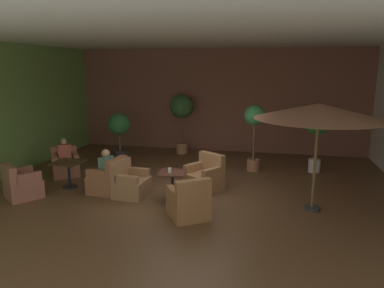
% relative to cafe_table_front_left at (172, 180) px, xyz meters
% --- Properties ---
extents(ground_plane, '(10.78, 10.11, 0.02)m').
position_rel_cafe_table_front_left_xyz_m(ground_plane, '(0.27, 0.40, -0.51)').
color(ground_plane, brown).
extents(wall_back_brick, '(10.78, 0.08, 3.76)m').
position_rel_cafe_table_front_left_xyz_m(wall_back_brick, '(0.27, 5.41, 1.37)').
color(wall_back_brick, brown).
rests_on(wall_back_brick, ground_plane).
extents(ceiling_slab, '(10.78, 10.11, 0.06)m').
position_rel_cafe_table_front_left_xyz_m(ceiling_slab, '(0.27, 0.40, 3.28)').
color(ceiling_slab, silver).
rests_on(ceiling_slab, wall_back_brick).
extents(cafe_table_front_left, '(0.67, 0.67, 0.69)m').
position_rel_cafe_table_front_left_xyz_m(cafe_table_front_left, '(0.00, 0.00, 0.00)').
color(cafe_table_front_left, black).
rests_on(cafe_table_front_left, ground_plane).
extents(armchair_front_left_north, '(1.09, 1.09, 0.91)m').
position_rel_cafe_table_front_left_xyz_m(armchair_front_left_north, '(0.61, 0.91, -0.18)').
color(armchair_front_left_north, '#966641').
rests_on(armchair_front_left_north, ground_plane).
extents(armchair_front_left_east, '(0.77, 0.86, 0.87)m').
position_rel_cafe_table_front_left_xyz_m(armchair_front_left_east, '(-1.09, 0.07, -0.19)').
color(armchair_front_left_east, '#936744').
rests_on(armchair_front_left_east, ground_plane).
extents(armchair_front_left_south, '(1.05, 1.06, 0.90)m').
position_rel_cafe_table_front_left_xyz_m(armchair_front_left_south, '(0.60, -0.91, -0.18)').
color(armchair_front_left_south, '#925F38').
rests_on(armchair_front_left_south, ground_plane).
extents(cafe_table_front_right, '(0.75, 0.75, 0.69)m').
position_rel_cafe_table_front_left_xyz_m(cafe_table_front_right, '(-2.89, 0.33, 0.02)').
color(cafe_table_front_right, black).
rests_on(cafe_table_front_right, ground_plane).
extents(armchair_front_right_north, '(0.85, 0.87, 0.90)m').
position_rel_cafe_table_front_left_xyz_m(armchair_front_right_north, '(-1.71, 0.19, -0.18)').
color(armchair_front_right_north, brown).
rests_on(armchair_front_right_north, ground_plane).
extents(armchair_front_right_east, '(1.04, 1.06, 0.82)m').
position_rel_cafe_table_front_left_xyz_m(armchair_front_right_east, '(-3.58, 1.28, -0.20)').
color(armchair_front_right_east, '#A05F46').
rests_on(armchair_front_right_east, ground_plane).
extents(armchair_front_right_south, '(1.03, 1.03, 0.85)m').
position_rel_cafe_table_front_left_xyz_m(armchair_front_right_south, '(-3.58, -0.63, -0.18)').
color(armchair_front_right_south, '#9A5948').
rests_on(armchair_front_right_south, ground_plane).
extents(patio_umbrella_tall_red, '(2.68, 2.68, 2.35)m').
position_rel_cafe_table_front_left_xyz_m(patio_umbrella_tall_red, '(3.16, 0.09, 1.67)').
color(patio_umbrella_tall_red, '#2D2D2D').
rests_on(patio_umbrella_tall_red, ground_plane).
extents(potted_tree_left_corner, '(0.84, 0.84, 2.15)m').
position_rel_cafe_table_front_left_xyz_m(potted_tree_left_corner, '(-0.92, 4.62, 1.06)').
color(potted_tree_left_corner, '#A46B45').
rests_on(potted_tree_left_corner, ground_plane).
extents(potted_tree_mid_left, '(0.73, 0.73, 1.59)m').
position_rel_cafe_table_front_left_xyz_m(potted_tree_mid_left, '(-2.76, 3.31, 0.57)').
color(potted_tree_mid_left, '#312E33').
rests_on(potted_tree_mid_left, ground_plane).
extents(potted_tree_mid_right, '(0.81, 0.81, 1.95)m').
position_rel_cafe_table_front_left_xyz_m(potted_tree_mid_right, '(3.53, 3.17, 0.92)').
color(potted_tree_mid_right, silver).
rests_on(potted_tree_mid_right, ground_plane).
extents(potted_tree_right_corner, '(0.61, 0.61, 2.01)m').
position_rel_cafe_table_front_left_xyz_m(potted_tree_right_corner, '(1.73, 2.91, 0.91)').
color(potted_tree_right_corner, '#A06446').
rests_on(potted_tree_right_corner, ground_plane).
extents(patron_blue_shirt, '(0.26, 0.40, 0.67)m').
position_rel_cafe_table_front_left_xyz_m(patron_blue_shirt, '(-1.76, 0.19, 0.23)').
color(patron_blue_shirt, '#4C6D60').
rests_on(patron_blue_shirt, ground_plane).
extents(patron_by_window, '(0.41, 0.38, 0.69)m').
position_rel_cafe_table_front_left_xyz_m(patron_by_window, '(-3.56, 1.25, 0.21)').
color(patron_by_window, '#B84F40').
rests_on(patron_by_window, ground_plane).
extents(iced_drink_cup, '(0.08, 0.08, 0.11)m').
position_rel_cafe_table_front_left_xyz_m(iced_drink_cup, '(-0.05, -0.04, 0.24)').
color(iced_drink_cup, white).
rests_on(iced_drink_cup, cafe_table_front_left).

